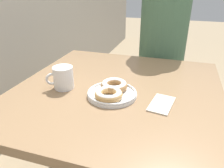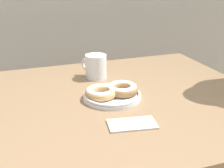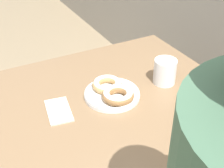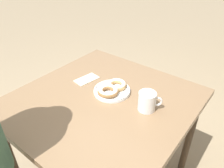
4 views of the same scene
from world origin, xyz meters
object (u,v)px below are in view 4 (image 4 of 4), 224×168
(napkin, at_px, (87,79))
(dining_table, at_px, (103,109))
(donut_plate, at_px, (112,89))
(coffee_mug, at_px, (147,101))

(napkin, bearing_deg, dining_table, 66.34)
(donut_plate, relative_size, napkin, 1.37)
(dining_table, bearing_deg, coffee_mug, 107.27)
(dining_table, distance_m, coffee_mug, 0.29)
(dining_table, height_order, donut_plate, donut_plate)
(donut_plate, height_order, coffee_mug, coffee_mug)
(napkin, bearing_deg, coffee_mug, 87.72)
(donut_plate, bearing_deg, napkin, -92.73)
(coffee_mug, bearing_deg, napkin, -92.28)
(dining_table, xyz_separation_m, napkin, (-0.10, -0.22, 0.08))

